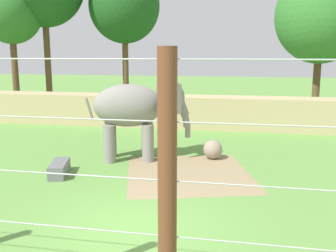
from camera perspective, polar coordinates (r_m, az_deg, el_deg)
ground_plane at (r=9.18m, az=-5.35°, el=-15.08°), size 120.00×120.00×0.00m
dirt_patch at (r=13.09m, az=3.05°, el=-7.02°), size 5.11×5.38×0.01m
embankment_wall at (r=21.01m, az=4.28°, el=2.11°), size 36.00×1.80×1.70m
elephant at (r=14.46m, az=-4.70°, el=2.54°), size 3.85×2.12×2.93m
enrichment_ball at (r=14.85m, az=6.66°, el=-3.47°), size 0.73×0.73×0.73m
cable_fence at (r=5.70m, az=-14.79°, el=-9.62°), size 9.87×0.26×4.08m
feed_trough at (r=13.35m, az=-15.81°, el=-6.10°), size 0.86×1.48×0.44m
tree_far_left at (r=29.07m, az=-22.28°, el=15.33°), size 4.12×4.12×8.93m
tree_left_of_centre at (r=25.09m, az=21.75°, el=14.92°), size 5.32×5.32×8.96m
tree_behind_wall at (r=29.18m, az=-6.49°, el=17.23°), size 5.10×5.10×10.03m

